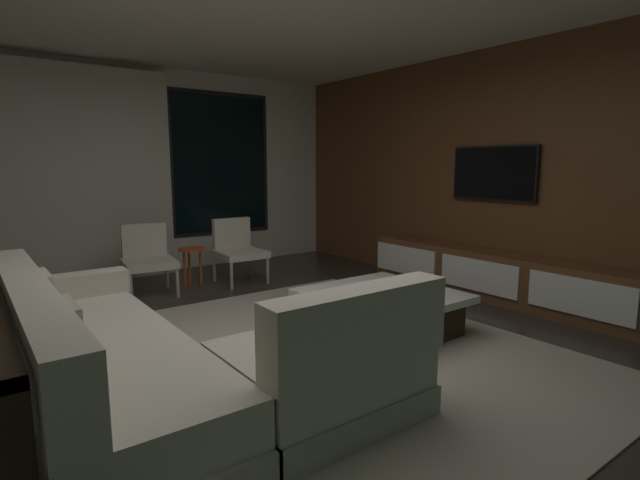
{
  "coord_description": "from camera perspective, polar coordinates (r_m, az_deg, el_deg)",
  "views": [
    {
      "loc": [
        -1.77,
        -2.89,
        1.44
      ],
      "look_at": [
        1.18,
        1.06,
        0.67
      ],
      "focal_mm": 27.16,
      "sensor_mm": 36.0,
      "label": 1
    }
  ],
  "objects": [
    {
      "name": "media_console",
      "position": [
        5.53,
        19.83,
        -4.07
      ],
      "size": [
        0.46,
        3.1,
        0.52
      ],
      "color": "brown",
      "rests_on": "floor"
    },
    {
      "name": "book_stack_on_coffee_table",
      "position": [
        4.13,
        5.49,
        -5.74
      ],
      "size": [
        0.29,
        0.22,
        0.08
      ],
      "color": "#AD6E96",
      "rests_on": "coffee_table"
    },
    {
      "name": "floor",
      "position": [
        3.68,
        -5.07,
        -14.23
      ],
      "size": [
        9.2,
        9.2,
        0.0
      ],
      "primitive_type": "plane",
      "color": "#332B26"
    },
    {
      "name": "mounted_tv",
      "position": [
        5.67,
        19.75,
        7.42
      ],
      "size": [
        0.05,
        1.02,
        0.59
      ],
      "color": "black"
    },
    {
      "name": "accent_chair_by_curtain",
      "position": [
        5.75,
        -19.67,
        -1.74
      ],
      "size": [
        0.6,
        0.62,
        0.78
      ],
      "color": "#B2ADA0",
      "rests_on": "floor"
    },
    {
      "name": "media_wall",
      "position": [
        5.62,
        22.5,
        7.26
      ],
      "size": [
        0.12,
        7.8,
        2.7
      ],
      "color": "brown",
      "rests_on": "floor"
    },
    {
      "name": "accent_chair_near_window",
      "position": [
        6.08,
        -9.74,
        -0.8
      ],
      "size": [
        0.56,
        0.57,
        0.78
      ],
      "color": "#B2ADA0",
      "rests_on": "floor"
    },
    {
      "name": "side_stool",
      "position": [
        5.96,
        -14.87,
        -1.75
      ],
      "size": [
        0.32,
        0.32,
        0.46
      ],
      "color": "#BF4C1E",
      "rests_on": "floor"
    },
    {
      "name": "coffee_table",
      "position": [
        4.24,
        7.22,
        -8.37
      ],
      "size": [
        1.16,
        1.16,
        0.36
      ],
      "color": "black",
      "rests_on": "floor"
    },
    {
      "name": "sectional_couch",
      "position": [
        3.06,
        -18.48,
        -13.72
      ],
      "size": [
        1.98,
        2.5,
        0.82
      ],
      "color": "#B1A997",
      "rests_on": "floor"
    },
    {
      "name": "area_rug",
      "position": [
        3.78,
        0.39,
        -13.43
      ],
      "size": [
        3.2,
        3.8,
        0.01
      ],
      "primitive_type": "cube",
      "color": "#ADA391",
      "rests_on": "floor"
    },
    {
      "name": "back_wall_with_window",
      "position": [
        6.72,
        -22.29,
        7.37
      ],
      "size": [
        6.6,
        0.3,
        2.7
      ],
      "color": "silver",
      "rests_on": "floor"
    }
  ]
}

